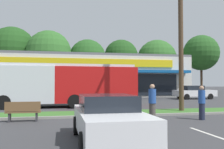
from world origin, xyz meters
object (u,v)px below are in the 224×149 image
object	(u,v)px
car_5	(108,118)
bus_stop_bench	(23,111)
car_1	(106,93)
pedestrian_by_pole	(202,103)
car_2	(194,92)
city_bus	(62,84)
utility_pole	(179,21)
pedestrian_near_bench	(152,103)

from	to	relation	value
car_5	bus_stop_bench	bearing A→B (deg)	-146.59
car_1	pedestrian_by_pole	distance (m)	14.67
car_2	city_bus	bearing A→B (deg)	-155.61
car_1	pedestrian_by_pole	size ratio (longest dim) A/B	2.79
car_2	car_5	bearing A→B (deg)	-126.01
utility_pole	city_bus	distance (m)	9.65
utility_pole	car_5	distance (m)	10.22
utility_pole	car_5	size ratio (longest dim) A/B	2.37
bus_stop_bench	car_2	bearing A→B (deg)	-140.36
car_2	pedestrian_near_bench	world-z (taller)	pedestrian_near_bench
car_1	car_2	size ratio (longest dim) A/B	1.00
car_5	pedestrian_by_pole	world-z (taller)	pedestrian_by_pole
car_2	pedestrian_near_bench	bearing A→B (deg)	-125.67
utility_pole	pedestrian_by_pole	distance (m)	5.80
car_2	bus_stop_bench	bearing A→B (deg)	-140.36
pedestrian_by_pole	car_5	bearing A→B (deg)	-46.29
bus_stop_bench	pedestrian_by_pole	distance (m)	8.68
utility_pole	car_5	world-z (taller)	utility_pole
utility_pole	car_2	xyz separation A→B (m)	(7.78, 11.89, -4.96)
utility_pole	pedestrian_near_bench	world-z (taller)	utility_pole
car_5	pedestrian_near_bench	bearing A→B (deg)	142.66
pedestrian_by_pole	car_1	bearing A→B (deg)	-161.92
bus_stop_bench	pedestrian_by_pole	world-z (taller)	pedestrian_by_pole
utility_pole	bus_stop_bench	distance (m)	10.57
city_bus	pedestrian_by_pole	world-z (taller)	city_bus
car_2	pedestrian_near_bench	xyz separation A→B (m)	(-10.72, -14.94, 0.10)
utility_pole	bus_stop_bench	xyz separation A→B (m)	(-8.96, -1.98, -5.25)
car_2	pedestrian_by_pole	size ratio (longest dim) A/B	2.78
city_bus	pedestrian_near_bench	distance (m)	9.23
pedestrian_by_pole	bus_stop_bench	bearing A→B (deg)	-87.83
car_1	pedestrian_near_bench	bearing A→B (deg)	-91.48
car_5	pedestrian_by_pole	xyz separation A→B (m)	(5.44, 3.71, 0.09)
pedestrian_near_bench	pedestrian_by_pole	distance (m)	2.59
pedestrian_near_bench	car_2	bearing A→B (deg)	165.75
bus_stop_bench	car_1	world-z (taller)	car_1
car_1	pedestrian_by_pole	world-z (taller)	pedestrian_by_pole
car_1	city_bus	bearing A→B (deg)	-125.97
city_bus	car_1	size ratio (longest dim) A/B	2.43
car_2	pedestrian_near_bench	distance (m)	18.39
pedestrian_near_bench	utility_pole	bearing A→B (deg)	157.42
bus_stop_bench	pedestrian_near_bench	xyz separation A→B (m)	(6.02, -1.07, 0.39)
car_2	pedestrian_by_pole	distance (m)	17.03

